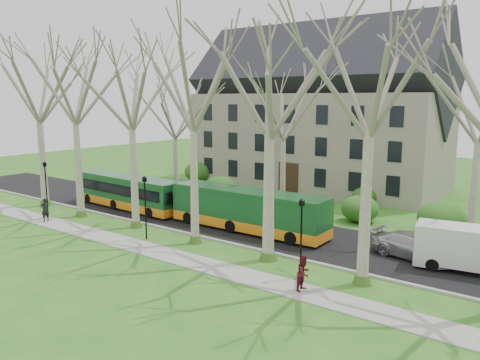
% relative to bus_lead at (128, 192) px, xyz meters
% --- Properties ---
extents(ground, '(120.00, 120.00, 0.00)m').
position_rel_bus_lead_xyz_m(ground, '(13.97, -4.25, -1.52)').
color(ground, '#2B671D').
rests_on(ground, ground).
extents(sidewalk, '(70.00, 2.00, 0.06)m').
position_rel_bus_lead_xyz_m(sidewalk, '(13.97, -6.75, -1.49)').
color(sidewalk, gray).
rests_on(sidewalk, ground).
extents(road, '(80.00, 8.00, 0.06)m').
position_rel_bus_lead_xyz_m(road, '(13.97, 1.25, -1.49)').
color(road, black).
rests_on(road, ground).
extents(curb, '(80.00, 0.25, 0.14)m').
position_rel_bus_lead_xyz_m(curb, '(13.97, -2.75, -1.45)').
color(curb, '#A5A39E').
rests_on(curb, ground).
extents(building, '(26.50, 12.20, 16.00)m').
position_rel_bus_lead_xyz_m(building, '(7.97, 19.75, 6.55)').
color(building, gray).
rests_on(building, ground).
extents(tree_row_verge, '(49.00, 7.00, 14.00)m').
position_rel_bus_lead_xyz_m(tree_row_verge, '(13.97, -3.95, 5.48)').
color(tree_row_verge, gray).
rests_on(tree_row_verge, ground).
extents(tree_row_far, '(33.00, 7.00, 12.00)m').
position_rel_bus_lead_xyz_m(tree_row_far, '(12.64, 6.75, 4.48)').
color(tree_row_far, gray).
rests_on(tree_row_far, ground).
extents(lamp_row, '(36.22, 0.22, 4.30)m').
position_rel_bus_lead_xyz_m(lamp_row, '(13.97, -5.25, 1.06)').
color(lamp_row, black).
rests_on(lamp_row, ground).
extents(hedges, '(30.60, 8.60, 2.00)m').
position_rel_bus_lead_xyz_m(hedges, '(9.31, 9.75, -0.52)').
color(hedges, '#1B5518').
rests_on(hedges, ground).
extents(bus_lead, '(11.73, 2.88, 2.91)m').
position_rel_bus_lead_xyz_m(bus_lead, '(0.00, 0.00, 0.00)').
color(bus_lead, '#154B23').
rests_on(bus_lead, road).
extents(bus_follow, '(12.35, 2.68, 3.08)m').
position_rel_bus_lead_xyz_m(bus_follow, '(12.39, 0.48, 0.08)').
color(bus_follow, '#154B23').
rests_on(bus_follow, road).
extents(sedan, '(5.34, 2.92, 1.47)m').
position_rel_bus_lead_xyz_m(sedan, '(23.91, 1.50, -0.72)').
color(sedan, '#A8A8AD').
rests_on(sedan, road).
extents(van_a, '(5.98, 2.96, 2.50)m').
position_rel_bus_lead_xyz_m(van_a, '(27.06, 1.17, -0.21)').
color(van_a, silver).
rests_on(van_a, road).
extents(pedestrian_a, '(0.46, 0.69, 1.84)m').
position_rel_bus_lead_xyz_m(pedestrian_a, '(-1.75, -6.83, -0.54)').
color(pedestrian_a, black).
rests_on(pedestrian_a, sidewalk).
extents(pedestrian_b, '(0.72, 0.90, 1.77)m').
position_rel_bus_lead_xyz_m(pedestrian_b, '(20.90, -6.59, -0.57)').
color(pedestrian_b, '#53131B').
rests_on(pedestrian_b, sidewalk).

